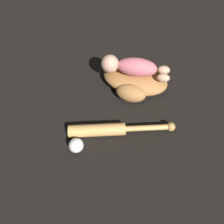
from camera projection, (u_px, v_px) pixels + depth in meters
name	position (u px, v px, depth m)	size (l,w,h in m)	color
ground_plane	(140.00, 77.00, 1.26)	(6.00, 6.00, 0.00)	black
baseball_glove	(134.00, 81.00, 1.19)	(0.36, 0.25, 0.09)	#A8703D
baby_figure	(132.00, 67.00, 1.12)	(0.36, 0.13, 0.09)	#D16670
baseball_bat	(109.00, 130.00, 1.05)	(0.50, 0.21, 0.06)	tan
baseball	(76.00, 145.00, 1.00)	(0.07, 0.07, 0.07)	white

